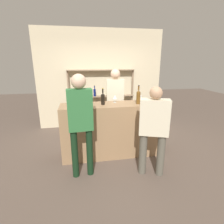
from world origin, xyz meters
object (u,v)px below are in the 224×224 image
(counter_bottle_0, at_px, (103,98))
(counter_bottle_2, at_px, (138,97))
(server_behind_counter, at_px, (115,99))
(counter_bottle_1, at_px, (74,100))
(ice_bucket, at_px, (86,99))
(cork_jar, at_px, (139,99))
(customer_left, at_px, (80,118))
(customer_right, at_px, (154,126))
(wine_glass, at_px, (115,97))

(counter_bottle_0, xyz_separation_m, counter_bottle_2, (0.70, -0.05, 0.02))
(counter_bottle_0, distance_m, server_behind_counter, 0.86)
(counter_bottle_1, height_order, counter_bottle_2, counter_bottle_2)
(counter_bottle_0, bearing_deg, server_behind_counter, 62.02)
(ice_bucket, height_order, cork_jar, ice_bucket)
(cork_jar, relative_size, customer_left, 0.08)
(counter_bottle_0, xyz_separation_m, server_behind_counter, (0.39, 0.74, -0.18))
(counter_bottle_2, distance_m, customer_right, 0.81)
(counter_bottle_1, relative_size, ice_bucket, 1.47)
(cork_jar, relative_size, server_behind_counter, 0.08)
(customer_left, bearing_deg, server_behind_counter, -35.23)
(counter_bottle_0, relative_size, server_behind_counter, 0.19)
(counter_bottle_2, height_order, server_behind_counter, server_behind_counter)
(counter_bottle_2, height_order, ice_bucket, counter_bottle_2)
(counter_bottle_1, bearing_deg, customer_right, -29.85)
(ice_bucket, bearing_deg, server_behind_counter, 41.76)
(counter_bottle_1, relative_size, counter_bottle_2, 0.89)
(wine_glass, distance_m, customer_left, 1.05)
(customer_right, bearing_deg, counter_bottle_1, 79.85)
(counter_bottle_0, xyz_separation_m, cork_jar, (0.77, 0.08, -0.06))
(wine_glass, bearing_deg, cork_jar, -6.61)
(counter_bottle_1, xyz_separation_m, customer_right, (1.28, -0.73, -0.34))
(counter_bottle_2, relative_size, customer_left, 0.21)
(counter_bottle_0, height_order, counter_bottle_2, counter_bottle_2)
(wine_glass, height_order, customer_right, customer_right)
(cork_jar, xyz_separation_m, customer_right, (-0.04, -0.87, -0.27))
(customer_right, bearing_deg, counter_bottle_2, 22.23)
(counter_bottle_1, bearing_deg, server_behind_counter, 40.27)
(counter_bottle_0, height_order, counter_bottle_1, counter_bottle_1)
(counter_bottle_1, distance_m, customer_left, 0.60)
(ice_bucket, bearing_deg, cork_jar, -0.69)
(cork_jar, bearing_deg, customer_left, -150.03)
(counter_bottle_1, distance_m, server_behind_counter, 1.24)
(counter_bottle_1, height_order, server_behind_counter, server_behind_counter)
(counter_bottle_2, bearing_deg, cork_jar, 63.06)
(server_behind_counter, bearing_deg, customer_right, 19.73)
(counter_bottle_0, bearing_deg, customer_left, -125.64)
(counter_bottle_2, distance_m, cork_jar, 0.17)
(cork_jar, relative_size, customer_right, 0.09)
(counter_bottle_2, distance_m, customer_left, 1.29)
(ice_bucket, xyz_separation_m, server_behind_counter, (0.72, 0.65, -0.17))
(wine_glass, distance_m, ice_bucket, 0.60)
(ice_bucket, bearing_deg, counter_bottle_0, -16.14)
(server_behind_counter, bearing_deg, customer_left, -24.41)
(ice_bucket, bearing_deg, counter_bottle_1, -145.24)
(server_behind_counter, height_order, customer_right, server_behind_counter)
(wine_glass, xyz_separation_m, cork_jar, (0.50, -0.06, -0.05))
(counter_bottle_0, height_order, cork_jar, counter_bottle_0)
(wine_glass, relative_size, ice_bucket, 0.69)
(counter_bottle_1, relative_size, customer_right, 0.21)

